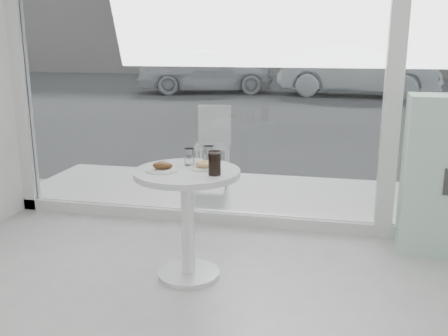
% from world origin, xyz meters
% --- Properties ---
extents(storefront, '(5.00, 0.14, 3.00)m').
position_xyz_m(storefront, '(0.07, 3.00, 1.71)').
color(storefront, silver).
rests_on(storefront, ground).
extents(main_table, '(0.72, 0.72, 0.77)m').
position_xyz_m(main_table, '(-0.50, 1.90, 0.55)').
color(main_table, white).
rests_on(main_table, ground).
extents(patio_deck, '(5.60, 1.60, 0.05)m').
position_xyz_m(patio_deck, '(0.00, 3.80, 0.03)').
color(patio_deck, silver).
rests_on(patio_deck, ground).
extents(street, '(40.00, 24.00, 0.00)m').
position_xyz_m(street, '(0.00, 16.00, -0.00)').
color(street, '#3B3B3B').
rests_on(street, ground).
extents(mint_cabinet, '(0.58, 0.41, 1.22)m').
position_xyz_m(mint_cabinet, '(1.28, 2.76, 0.61)').
color(mint_cabinet, '#A2CEB6').
rests_on(mint_cabinet, ground).
extents(patio_chair, '(0.42, 0.42, 0.87)m').
position_xyz_m(patio_chair, '(-0.86, 4.14, 0.54)').
color(patio_chair, white).
rests_on(patio_chair, patio_deck).
extents(car_white, '(4.66, 2.85, 1.48)m').
position_xyz_m(car_white, '(-3.70, 14.72, 0.74)').
color(car_white, silver).
rests_on(car_white, street).
extents(car_silver, '(4.79, 1.96, 1.54)m').
position_xyz_m(car_silver, '(1.09, 14.64, 0.77)').
color(car_silver, '#AAADB2').
rests_on(car_silver, street).
extents(plate_fritter, '(0.21, 0.21, 0.07)m').
position_xyz_m(plate_fritter, '(-0.65, 1.84, 0.80)').
color(plate_fritter, silver).
rests_on(plate_fritter, main_table).
extents(plate_donut, '(0.19, 0.19, 0.05)m').
position_xyz_m(plate_donut, '(-0.40, 1.96, 0.79)').
color(plate_donut, silver).
rests_on(plate_donut, main_table).
extents(water_tumbler_a, '(0.07, 0.07, 0.12)m').
position_xyz_m(water_tumbler_a, '(-0.53, 2.05, 0.82)').
color(water_tumbler_a, white).
rests_on(water_tumbler_a, main_table).
extents(water_tumbler_b, '(0.08, 0.08, 0.13)m').
position_xyz_m(water_tumbler_b, '(-0.40, 2.11, 0.83)').
color(water_tumbler_b, white).
rests_on(water_tumbler_b, main_table).
extents(cola_glass, '(0.08, 0.08, 0.16)m').
position_xyz_m(cola_glass, '(-0.29, 1.82, 0.85)').
color(cola_glass, white).
rests_on(cola_glass, main_table).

